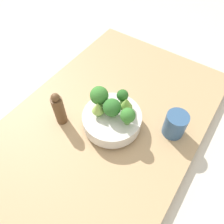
{
  "coord_description": "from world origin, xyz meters",
  "views": [
    {
      "loc": [
        -0.42,
        -0.3,
        0.77
      ],
      "look_at": [
        -0.03,
        -0.03,
        0.12
      ],
      "focal_mm": 35.0,
      "sensor_mm": 36.0,
      "label": 1
    }
  ],
  "objects": [
    {
      "name": "broccoli_floret_center",
      "position": [
        -0.03,
        -0.03,
        0.15
      ],
      "size": [
        0.07,
        0.07,
        0.08
      ],
      "color": "#6BA34C",
      "rests_on": "bowl"
    },
    {
      "name": "ground_plane",
      "position": [
        0.0,
        0.0,
        0.0
      ],
      "size": [
        6.0,
        6.0,
        0.0
      ],
      "primitive_type": "plane",
      "color": "beige"
    },
    {
      "name": "romanesco_piece_near",
      "position": [
        0.01,
        -0.07,
        0.15
      ],
      "size": [
        0.05,
        0.05,
        0.08
      ],
      "color": "#7AB256",
      "rests_on": "bowl"
    },
    {
      "name": "broccoli_floret_back",
      "position": [
        -0.02,
        0.03,
        0.16
      ],
      "size": [
        0.07,
        0.07,
        0.09
      ],
      "color": "#7AB256",
      "rests_on": "bowl"
    },
    {
      "name": "bowl",
      "position": [
        -0.03,
        -0.03,
        0.08
      ],
      "size": [
        0.23,
        0.23,
        0.07
      ],
      "color": "silver",
      "rests_on": "table"
    },
    {
      "name": "romanesco_piece_far",
      "position": [
        -0.06,
        0.01,
        0.15
      ],
      "size": [
        0.04,
        0.04,
        0.07
      ],
      "color": "#6BA34C",
      "rests_on": "bowl"
    },
    {
      "name": "broccoli_floret_front",
      "position": [
        -0.03,
        -0.1,
        0.15
      ],
      "size": [
        0.05,
        0.05,
        0.08
      ],
      "color": "#6BA34C",
      "rests_on": "bowl"
    },
    {
      "name": "table",
      "position": [
        0.0,
        0.0,
        0.02
      ],
      "size": [
        1.04,
        0.71,
        0.04
      ],
      "color": "tan",
      "rests_on": "ground_plane"
    },
    {
      "name": "broccoli_floret_right",
      "position": [
        0.04,
        -0.04,
        0.15
      ],
      "size": [
        0.04,
        0.04,
        0.07
      ],
      "color": "#6BA34C",
      "rests_on": "bowl"
    },
    {
      "name": "cup",
      "position": [
        0.08,
        -0.25,
        0.09
      ],
      "size": [
        0.08,
        0.08,
        0.1
      ],
      "color": "#33567F",
      "rests_on": "table"
    },
    {
      "name": "pepper_mill",
      "position": [
        -0.12,
        0.15,
        0.11
      ],
      "size": [
        0.04,
        0.04,
        0.16
      ],
      "color": "brown",
      "rests_on": "table"
    }
  ]
}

